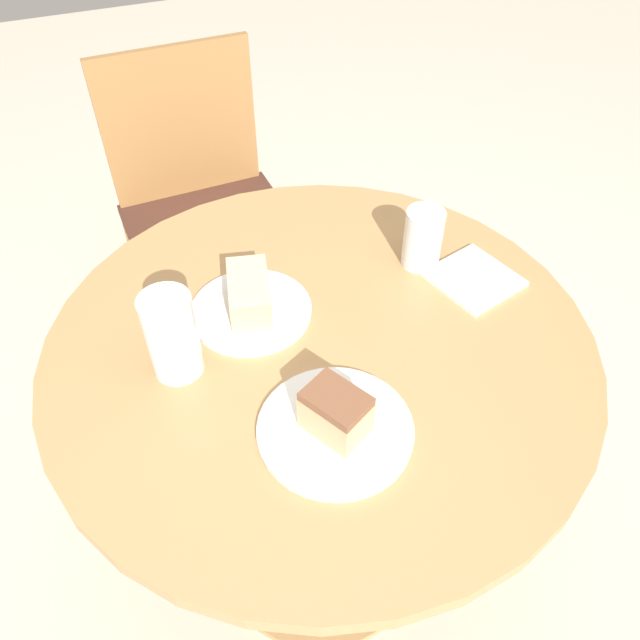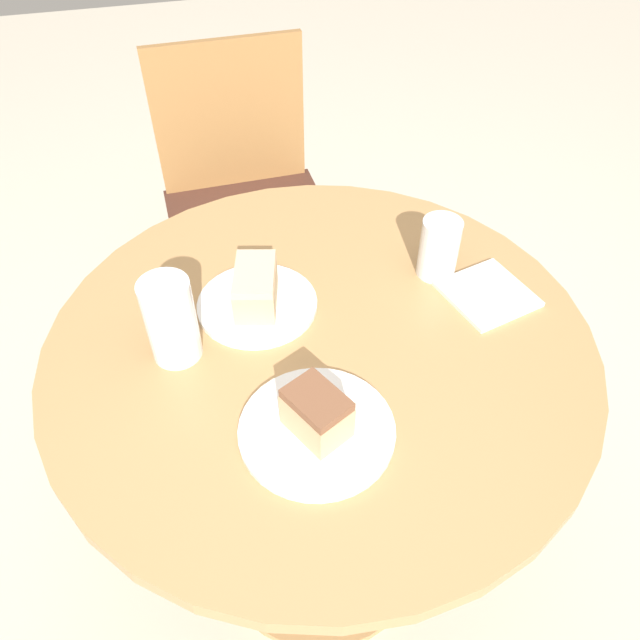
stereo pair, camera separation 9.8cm
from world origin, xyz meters
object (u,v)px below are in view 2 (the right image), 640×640
(cake_slice_near, at_px, (317,413))
(glass_water, at_px, (438,251))
(cake_slice_far, at_px, (256,287))
(chair, at_px, (245,201))
(plate_near, at_px, (317,430))
(plate_far, at_px, (257,304))
(glass_lemonade, at_px, (172,324))

(cake_slice_near, xyz_separation_m, glass_water, (0.29, 0.28, 0.00))
(cake_slice_near, bearing_deg, cake_slice_far, 97.16)
(chair, height_order, cake_slice_far, chair)
(plate_near, xyz_separation_m, plate_far, (-0.03, 0.27, 0.00))
(plate_near, bearing_deg, cake_slice_far, 97.16)
(plate_near, bearing_deg, cake_slice_near, 104.04)
(glass_water, bearing_deg, chair, 108.48)
(cake_slice_near, bearing_deg, plate_far, 97.16)
(cake_slice_far, bearing_deg, chair, 83.84)
(plate_far, xyz_separation_m, cake_slice_near, (0.03, -0.27, 0.04))
(cake_slice_far, bearing_deg, cake_slice_near, -82.84)
(plate_far, height_order, cake_slice_far, cake_slice_far)
(chair, xyz_separation_m, cake_slice_near, (-0.05, -1.02, 0.34))
(chair, relative_size, plate_far, 4.21)
(chair, relative_size, glass_lemonade, 5.95)
(plate_near, distance_m, glass_water, 0.41)
(glass_lemonade, bearing_deg, chair, 74.86)
(cake_slice_far, distance_m, glass_water, 0.33)
(chair, xyz_separation_m, plate_far, (-0.08, -0.74, 0.30))
(plate_far, distance_m, cake_slice_far, 0.04)
(chair, relative_size, glass_water, 7.75)
(cake_slice_near, relative_size, glass_lemonade, 0.74)
(chair, bearing_deg, plate_near, -94.03)
(plate_far, height_order, glass_water, glass_water)
(cake_slice_near, relative_size, cake_slice_far, 0.85)
(plate_far, relative_size, cake_slice_far, 1.64)
(cake_slice_far, bearing_deg, glass_water, 1.30)
(chair, xyz_separation_m, plate_near, (-0.05, -1.02, 0.30))
(chair, distance_m, plate_far, 0.81)
(cake_slice_far, distance_m, glass_lemonade, 0.16)
(cake_slice_near, height_order, cake_slice_far, cake_slice_near)
(chair, height_order, glass_lemonade, glass_lemonade)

